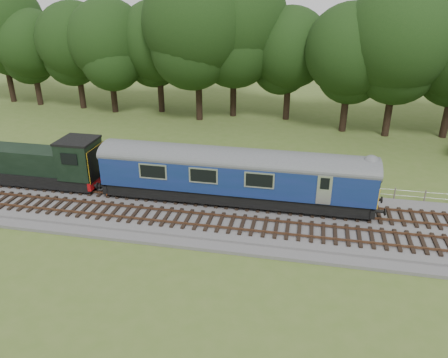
# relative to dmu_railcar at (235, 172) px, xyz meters

# --- Properties ---
(ground) EXTENTS (120.00, 120.00, 0.00)m
(ground) POSITION_rel_dmu_railcar_xyz_m (-3.18, -1.40, -2.61)
(ground) COLOR #4B6525
(ground) RESTS_ON ground
(ballast) EXTENTS (70.00, 7.00, 0.35)m
(ballast) POSITION_rel_dmu_railcar_xyz_m (-3.18, -1.40, -2.43)
(ballast) COLOR #4C4C4F
(ballast) RESTS_ON ground
(track_north) EXTENTS (67.20, 2.40, 0.21)m
(track_north) POSITION_rel_dmu_railcar_xyz_m (-3.18, -0.00, -2.19)
(track_north) COLOR black
(track_north) RESTS_ON ballast
(track_south) EXTENTS (67.20, 2.40, 0.21)m
(track_south) POSITION_rel_dmu_railcar_xyz_m (-3.18, -3.00, -2.19)
(track_south) COLOR black
(track_south) RESTS_ON ballast
(fence) EXTENTS (64.00, 0.12, 1.00)m
(fence) POSITION_rel_dmu_railcar_xyz_m (-3.18, 3.10, -2.61)
(fence) COLOR #6B6054
(fence) RESTS_ON ground
(tree_line) EXTENTS (70.00, 8.00, 18.00)m
(tree_line) POSITION_rel_dmu_railcar_xyz_m (-3.18, 20.60, -2.61)
(tree_line) COLOR black
(tree_line) RESTS_ON ground
(dmu_railcar) EXTENTS (18.05, 2.86, 3.88)m
(dmu_railcar) POSITION_rel_dmu_railcar_xyz_m (0.00, 0.00, 0.00)
(dmu_railcar) COLOR black
(dmu_railcar) RESTS_ON ground
(shunter_loco) EXTENTS (8.91, 2.60, 3.38)m
(shunter_loco) POSITION_rel_dmu_railcar_xyz_m (-13.93, 0.00, -0.63)
(shunter_loco) COLOR black
(shunter_loco) RESTS_ON ground
(worker) EXTENTS (0.77, 0.70, 1.77)m
(worker) POSITION_rel_dmu_railcar_xyz_m (-8.86, -0.71, -1.37)
(worker) COLOR #F85A0D
(worker) RESTS_ON ballast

